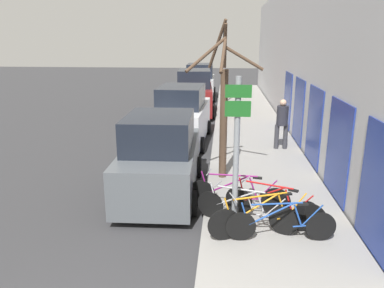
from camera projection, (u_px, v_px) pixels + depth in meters
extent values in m
plane|color=#333335|center=(187.00, 145.00, 14.63)|extent=(80.00, 80.00, 0.00)
cube|color=gray|center=(250.00, 128.00, 17.08)|extent=(3.20, 32.00, 0.15)
cube|color=#BCBCC1|center=(294.00, 57.00, 16.07)|extent=(0.20, 32.00, 6.50)
cube|color=navy|center=(379.00, 192.00, 6.72)|extent=(0.03, 1.82, 2.42)
cube|color=navy|center=(338.00, 150.00, 9.22)|extent=(0.03, 1.82, 2.42)
cube|color=navy|center=(314.00, 126.00, 11.73)|extent=(0.03, 1.82, 2.42)
cube|color=navy|center=(298.00, 111.00, 14.24)|extent=(0.03, 1.82, 2.42)
cube|color=navy|center=(287.00, 100.00, 16.74)|extent=(0.03, 1.82, 2.42)
cylinder|color=gray|center=(236.00, 159.00, 7.28)|extent=(0.11, 0.11, 3.20)
cube|color=#19591E|center=(238.00, 91.00, 6.86)|extent=(0.49, 0.02, 0.24)
cube|color=#19591E|center=(238.00, 109.00, 6.95)|extent=(0.48, 0.02, 0.30)
cylinder|color=black|center=(241.00, 227.00, 7.35)|extent=(0.60, 0.08, 0.60)
cylinder|color=black|center=(321.00, 227.00, 7.35)|extent=(0.60, 0.08, 0.60)
cylinder|color=#1E4799|center=(272.00, 214.00, 7.28)|extent=(0.88, 0.11, 0.50)
cylinder|color=#1E4799|center=(276.00, 204.00, 7.22)|extent=(1.02, 0.12, 0.08)
cylinder|color=#1E4799|center=(298.00, 215.00, 7.28)|extent=(0.19, 0.05, 0.43)
cylinder|color=#1E4799|center=(307.00, 226.00, 7.34)|extent=(0.55, 0.07, 0.07)
cylinder|color=#1E4799|center=(312.00, 216.00, 7.28)|extent=(0.42, 0.06, 0.48)
cylinder|color=#1E4799|center=(245.00, 215.00, 7.28)|extent=(0.19, 0.05, 0.52)
cube|color=black|center=(303.00, 204.00, 7.22)|extent=(0.21, 0.10, 0.04)
cylinder|color=#99999E|center=(250.00, 203.00, 7.21)|extent=(0.06, 0.44, 0.02)
cylinder|color=black|center=(224.00, 225.00, 7.36)|extent=(0.65, 0.23, 0.67)
cylinder|color=black|center=(304.00, 216.00, 7.71)|extent=(0.65, 0.23, 0.67)
cylinder|color=orange|center=(256.00, 207.00, 7.41)|extent=(0.94, 0.32, 0.55)
cylinder|color=orange|center=(260.00, 196.00, 7.36)|extent=(1.09, 0.36, 0.09)
cylinder|color=orange|center=(282.00, 206.00, 7.52)|extent=(0.21, 0.09, 0.48)
cylinder|color=orange|center=(291.00, 217.00, 7.64)|extent=(0.59, 0.20, 0.08)
cylinder|color=orange|center=(296.00, 206.00, 7.59)|extent=(0.44, 0.16, 0.53)
cylinder|color=orange|center=(229.00, 211.00, 7.30)|extent=(0.20, 0.09, 0.58)
cube|color=black|center=(287.00, 194.00, 7.47)|extent=(0.21, 0.13, 0.04)
cylinder|color=#99999E|center=(233.00, 197.00, 7.24)|extent=(0.15, 0.43, 0.02)
cylinder|color=black|center=(210.00, 205.00, 8.31)|extent=(0.58, 0.27, 0.62)
cylinder|color=black|center=(284.00, 221.00, 7.58)|extent=(0.58, 0.27, 0.62)
cylinder|color=#B7B7BC|center=(237.00, 198.00, 7.96)|extent=(0.86, 0.39, 0.51)
cylinder|color=#B7B7BC|center=(241.00, 189.00, 7.86)|extent=(1.00, 0.44, 0.08)
cylinder|color=#B7B7BC|center=(261.00, 204.00, 7.72)|extent=(0.20, 0.11, 0.44)
cylinder|color=#B7B7BC|center=(270.00, 217.00, 7.70)|extent=(0.54, 0.25, 0.07)
cylinder|color=#B7B7BC|center=(274.00, 208.00, 7.60)|extent=(0.41, 0.19, 0.50)
cylinder|color=#B7B7BC|center=(214.00, 194.00, 8.20)|extent=(0.19, 0.10, 0.53)
cube|color=black|center=(265.00, 194.00, 7.62)|extent=(0.22, 0.15, 0.04)
cylinder|color=#99999E|center=(218.00, 184.00, 8.09)|extent=(0.19, 0.42, 0.02)
cylinder|color=black|center=(239.00, 200.00, 8.48)|extent=(0.59, 0.33, 0.65)
cylinder|color=black|center=(311.00, 218.00, 7.63)|extent=(0.59, 0.33, 0.65)
cylinder|color=red|center=(265.00, 194.00, 8.08)|extent=(0.83, 0.46, 0.54)
cylinder|color=red|center=(269.00, 185.00, 7.97)|extent=(0.96, 0.53, 0.08)
cylinder|color=red|center=(289.00, 201.00, 7.81)|extent=(0.19, 0.12, 0.47)
cylinder|color=red|center=(297.00, 214.00, 7.77)|extent=(0.52, 0.29, 0.08)
cylinder|color=red|center=(302.00, 205.00, 7.67)|extent=(0.39, 0.23, 0.52)
cylinder|color=red|center=(242.00, 190.00, 8.36)|extent=(0.19, 0.12, 0.56)
cube|color=black|center=(293.00, 190.00, 7.70)|extent=(0.21, 0.16, 0.04)
cylinder|color=#99999E|center=(246.00, 179.00, 8.24)|extent=(0.23, 0.40, 0.02)
cylinder|color=black|center=(201.00, 194.00, 8.83)|extent=(0.66, 0.15, 0.66)
cylinder|color=black|center=(276.00, 202.00, 8.39)|extent=(0.66, 0.15, 0.66)
cylinder|color=#8C1E72|center=(229.00, 184.00, 8.58)|extent=(0.95, 0.21, 0.54)
cylinder|color=#8C1E72|center=(233.00, 175.00, 8.50)|extent=(1.11, 0.24, 0.09)
cylinder|color=#8C1E72|center=(253.00, 188.00, 8.45)|extent=(0.21, 0.07, 0.48)
cylinder|color=#8C1E72|center=(262.00, 199.00, 8.46)|extent=(0.60, 0.14, 0.08)
cylinder|color=#8C1E72|center=(267.00, 190.00, 8.38)|extent=(0.45, 0.11, 0.53)
cylinder|color=#8C1E72|center=(205.00, 183.00, 8.73)|extent=(0.21, 0.07, 0.57)
cube|color=black|center=(258.00, 178.00, 8.36)|extent=(0.21, 0.11, 0.04)
cylinder|color=#99999E|center=(209.00, 172.00, 8.63)|extent=(0.10, 0.44, 0.02)
cube|color=#51565B|center=(161.00, 167.00, 9.90)|extent=(1.93, 4.21, 1.14)
cube|color=black|center=(159.00, 132.00, 9.47)|extent=(1.69, 2.21, 0.85)
cylinder|color=black|center=(137.00, 166.00, 11.31)|extent=(0.24, 0.63, 0.62)
cylinder|color=black|center=(197.00, 167.00, 11.20)|extent=(0.24, 0.63, 0.62)
cylinder|color=black|center=(115.00, 201.00, 8.83)|extent=(0.24, 0.63, 0.62)
cylinder|color=black|center=(192.00, 203.00, 8.72)|extent=(0.24, 0.63, 0.62)
cube|color=silver|center=(182.00, 122.00, 14.84)|extent=(2.00, 4.62, 1.31)
cube|color=black|center=(181.00, 96.00, 14.38)|extent=(1.72, 2.43, 0.79)
cylinder|color=black|center=(167.00, 126.00, 16.44)|extent=(0.25, 0.61, 0.60)
cylinder|color=black|center=(208.00, 127.00, 16.21)|extent=(0.25, 0.61, 0.60)
cylinder|color=black|center=(152.00, 143.00, 13.75)|extent=(0.25, 0.61, 0.60)
cylinder|color=black|center=(201.00, 145.00, 13.52)|extent=(0.25, 0.61, 0.60)
cube|color=maroon|center=(194.00, 98.00, 20.56)|extent=(2.14, 4.77, 1.33)
cube|color=black|center=(194.00, 78.00, 20.08)|extent=(1.82, 2.52, 0.91)
cylinder|color=black|center=(179.00, 103.00, 22.11)|extent=(0.26, 0.69, 0.68)
cylinder|color=black|center=(211.00, 103.00, 22.06)|extent=(0.26, 0.69, 0.68)
cylinder|color=black|center=(176.00, 112.00, 19.33)|extent=(0.26, 0.69, 0.68)
cylinder|color=black|center=(212.00, 113.00, 19.28)|extent=(0.26, 0.69, 0.68)
cube|color=#B2B7BC|center=(200.00, 87.00, 25.66)|extent=(1.93, 4.52, 1.31)
cube|color=black|center=(200.00, 71.00, 25.19)|extent=(1.71, 2.36, 0.89)
cylinder|color=black|center=(188.00, 91.00, 27.20)|extent=(0.23, 0.66, 0.66)
cylinder|color=black|center=(214.00, 91.00, 27.07)|extent=(0.23, 0.66, 0.66)
cylinder|color=black|center=(185.00, 97.00, 24.52)|extent=(0.23, 0.66, 0.66)
cylinder|color=black|center=(213.00, 97.00, 24.39)|extent=(0.23, 0.66, 0.66)
cylinder|color=#333338|center=(277.00, 137.00, 13.54)|extent=(0.16, 0.16, 0.87)
cylinder|color=#333338|center=(285.00, 137.00, 13.52)|extent=(0.16, 0.16, 0.87)
cylinder|color=#26262D|center=(282.00, 116.00, 13.32)|extent=(0.40, 0.40, 0.69)
sphere|color=tan|center=(283.00, 103.00, 13.19)|extent=(0.24, 0.24, 0.24)
cylinder|color=#4C3828|center=(223.00, 125.00, 10.46)|extent=(0.21, 0.21, 3.07)
cylinder|color=#4C3828|center=(206.00, 54.00, 9.56)|extent=(1.05, 0.95, 0.89)
cylinder|color=#4C3828|center=(223.00, 55.00, 9.41)|extent=(0.18, 1.15, 0.85)
cylinder|color=#4C3828|center=(217.00, 45.00, 10.21)|extent=(0.55, 0.79, 1.32)
cylinder|color=#4C3828|center=(244.00, 58.00, 9.90)|extent=(1.06, 0.12, 0.65)
cylinder|color=#4C3828|center=(225.00, 46.00, 10.25)|extent=(0.09, 0.84, 1.23)
cylinder|color=gray|center=(224.00, 66.00, 22.52)|extent=(0.10, 0.10, 4.50)
cube|color=black|center=(225.00, 35.00, 21.94)|extent=(0.20, 0.16, 0.64)
sphere|color=red|center=(225.00, 32.00, 21.80)|extent=(0.11, 0.11, 0.11)
sphere|color=orange|center=(225.00, 35.00, 21.85)|extent=(0.11, 0.11, 0.11)
sphere|color=green|center=(225.00, 39.00, 21.90)|extent=(0.11, 0.11, 0.11)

